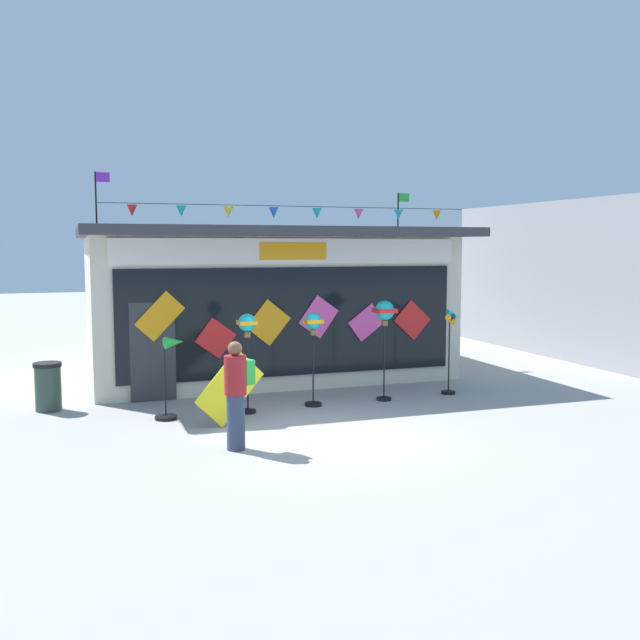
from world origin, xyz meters
name	(u,v)px	position (x,y,z in m)	size (l,w,h in m)	color
ground_plane	(325,435)	(0.00, 0.00, 0.00)	(80.00, 80.00, 0.00)	#9E9B99
kite_shop_building	(259,299)	(0.56, 6.50, 1.78)	(8.58, 6.68, 4.82)	beige
wind_spinner_far_left	(171,369)	(-2.25, 1.97, 0.91)	(0.57, 0.40, 1.51)	black
wind_spinner_left	(247,333)	(-0.84, 1.95, 1.51)	(0.34, 0.34, 1.87)	black
wind_spinner_center_left	(313,333)	(0.51, 2.12, 1.43)	(0.33, 0.33, 1.83)	black
wind_spinner_center_right	(385,317)	(2.02, 2.12, 1.69)	(0.40, 0.40, 2.03)	black
wind_spinner_right	(450,342)	(3.58, 2.23, 1.11)	(0.33, 0.30, 1.81)	black
person_near_camera	(237,393)	(-1.56, -0.34, 0.89)	(0.48, 0.39, 1.68)	#333D56
trash_bin	(48,386)	(-4.37, 3.39, 0.47)	(0.52, 0.52, 0.92)	#2D4238
display_kite_on_ground	(230,388)	(-1.34, 1.20, 0.66)	(0.67, 0.03, 1.22)	yellow
neighbour_building	(619,278)	(11.56, 6.28, 2.18)	(5.69, 8.62, 4.35)	#99999E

